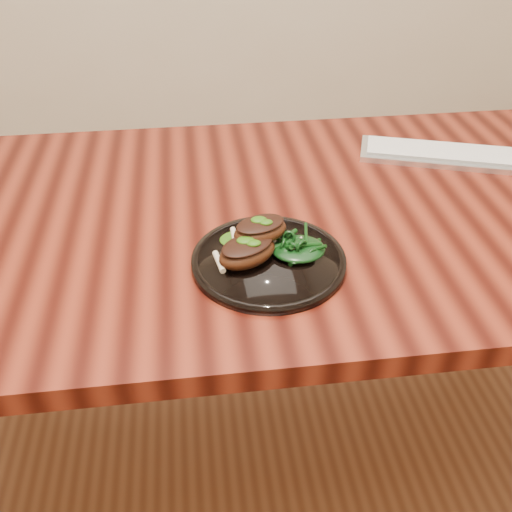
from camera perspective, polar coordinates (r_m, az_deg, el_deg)
The scene contains 7 objects.
desk at distance 1.13m, azimuth 2.72°, elevation 1.31°, with size 1.60×0.80×0.75m.
plate at distance 0.93m, azimuth 1.27°, elevation -0.44°, with size 0.25×0.25×0.02m.
lamb_chop_front at distance 0.91m, azimuth -0.92°, elevation 0.50°, with size 0.12×0.11×0.05m.
lamb_chop_back at distance 0.93m, azimuth 0.38°, elevation 2.66°, with size 0.11×0.09×0.04m.
herb_smear at distance 0.97m, azimuth -1.04°, elevation 1.76°, with size 0.09×0.06×0.01m, color #194307.
greens_heap at distance 0.93m, azimuth 4.27°, elevation 1.01°, with size 0.09×0.08×0.03m.
keyboard at distance 1.33m, azimuth 18.67°, elevation 9.59°, with size 0.39×0.23×0.02m.
Camera 1 is at (-0.17, -0.91, 1.32)m, focal length 40.00 mm.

